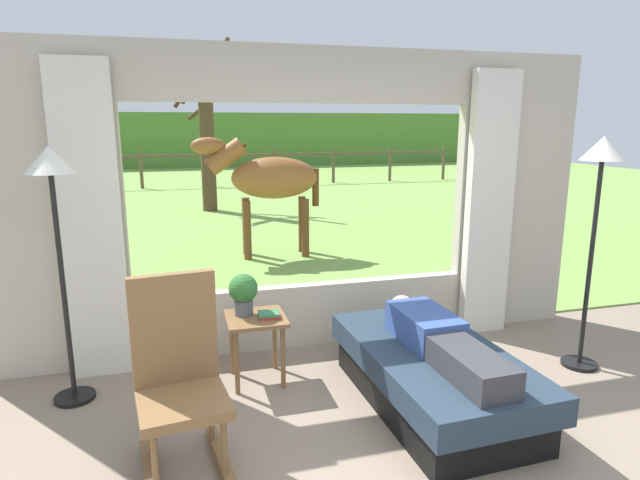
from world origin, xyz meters
TOP-DOWN VIEW (x-y plane):
  - back_wall_with_window at (0.00, 2.26)m, footprint 5.20×0.12m
  - curtain_panel_left at (-1.69, 2.12)m, footprint 0.44×0.10m
  - curtain_panel_right at (1.69, 2.12)m, footprint 0.44×0.10m
  - outdoor_pasture_lawn at (0.00, 13.16)m, footprint 36.00×21.68m
  - distant_hill_ridge at (0.00, 23.00)m, footprint 36.00×2.00m
  - recliner_sofa at (0.59, 0.99)m, footprint 0.96×1.73m
  - reclining_person at (0.59, 0.94)m, footprint 0.36×1.43m
  - rocking_chair at (-1.11, 0.77)m, footprint 0.54×0.73m
  - side_table at (-0.54, 1.67)m, footprint 0.44×0.44m
  - potted_plant at (-0.62, 1.73)m, footprint 0.22×0.22m
  - book_stack at (-0.44, 1.62)m, footprint 0.17×0.14m
  - floor_lamp_left at (-1.85, 1.74)m, footprint 0.32×0.32m
  - floor_lamp_right at (2.04, 1.23)m, footprint 0.32×0.32m
  - horse at (0.25, 5.48)m, footprint 1.82×0.66m
  - pasture_tree at (-0.34, 9.98)m, footprint 1.48×1.24m
  - pasture_fence_line at (0.00, 14.68)m, footprint 16.10×0.10m

SIDE VIEW (x-z plane):
  - outdoor_pasture_lawn at x=0.00m, z-range 0.00..0.02m
  - recliner_sofa at x=0.59m, z-range 0.01..0.43m
  - side_table at x=-0.54m, z-range 0.17..0.69m
  - reclining_person at x=0.59m, z-range 0.41..0.63m
  - book_stack at x=-0.44m, z-range 0.52..0.56m
  - rocking_chair at x=-1.11m, z-range -0.01..1.11m
  - potted_plant at x=-0.62m, z-range 0.54..0.86m
  - pasture_fence_line at x=0.00m, z-range 0.19..1.29m
  - horse at x=0.25m, z-range 0.29..2.02m
  - curtain_panel_left at x=-1.69m, z-range 0.00..2.40m
  - curtain_panel_right at x=1.69m, z-range 0.00..2.40m
  - distant_hill_ridge at x=0.00m, z-range 0.00..2.40m
  - back_wall_with_window at x=0.00m, z-range -0.03..2.52m
  - floor_lamp_left at x=-1.85m, z-range 0.55..2.35m
  - floor_lamp_right at x=2.04m, z-range 0.57..2.41m
  - pasture_tree at x=-0.34m, z-range -0.10..3.62m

